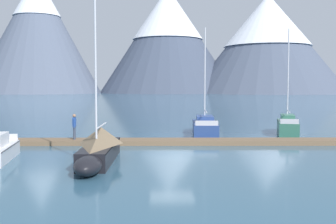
{
  "coord_description": "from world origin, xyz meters",
  "views": [
    {
      "loc": [
        -1.08,
        -22.73,
        3.9
      ],
      "look_at": [
        0.0,
        6.0,
        2.0
      ],
      "focal_mm": 43.16,
      "sensor_mm": 36.0,
      "label": 1
    }
  ],
  "objects": [
    {
      "name": "person_on_dock",
      "position": [
        -6.34,
        4.32,
        1.26
      ],
      "size": [
        0.25,
        0.59,
        1.69
      ],
      "color": "#384256",
      "rests_on": "dock"
    },
    {
      "name": "sailboat_mid_dock_starboard",
      "position": [
        9.79,
        9.38,
        0.66
      ],
      "size": [
        2.89,
        6.11,
        8.44
      ],
      "color": "#336B56",
      "rests_on": "ground"
    },
    {
      "name": "mountain_west_summit",
      "position": [
        -57.6,
        179.52,
        29.95
      ],
      "size": [
        61.35,
        61.35,
        58.17
      ],
      "color": "slate",
      "rests_on": "ground"
    },
    {
      "name": "sailboat_mid_dock_port",
      "position": [
        3.1,
        9.61,
        0.61
      ],
      "size": [
        2.32,
        6.93,
        8.49
      ],
      "color": "navy",
      "rests_on": "ground"
    },
    {
      "name": "ground_plane",
      "position": [
        0.0,
        0.0,
        0.0
      ],
      "size": [
        700.0,
        700.0,
        0.0
      ],
      "primitive_type": "plane",
      "color": "#335B75"
    },
    {
      "name": "mountain_central_massif",
      "position": [
        6.76,
        189.48,
        28.83
      ],
      "size": [
        70.76,
        70.76,
        54.48
      ],
      "color": "#424C60",
      "rests_on": "ground"
    },
    {
      "name": "mountain_shoulder_ridge",
      "position": [
        56.29,
        178.92,
        26.18
      ],
      "size": [
        77.99,
        77.99,
        49.15
      ],
      "color": "#4C566B",
      "rests_on": "ground"
    },
    {
      "name": "dock",
      "position": [
        0.0,
        4.0,
        0.15
      ],
      "size": [
        24.38,
        2.69,
        0.3
      ],
      "color": "brown",
      "rests_on": "ground"
    },
    {
      "name": "sailboat_second_berth",
      "position": [
        -3.81,
        -2.34,
        0.81
      ],
      "size": [
        1.77,
        7.41,
        8.24
      ],
      "color": "black",
      "rests_on": "ground"
    }
  ]
}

